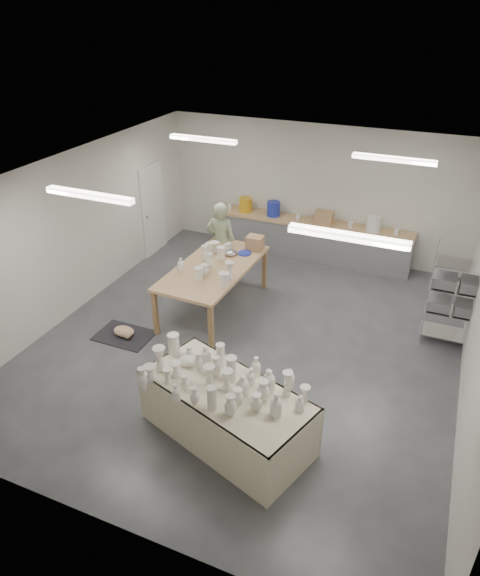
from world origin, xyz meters
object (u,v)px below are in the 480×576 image
at_px(work_table, 217,266).
at_px(potter, 221,242).
at_px(red_stool, 227,263).
at_px(drying_table, 226,410).

xyz_separation_m(work_table, potter, (-0.42, 1.08, -0.05)).
bearing_deg(red_stool, potter, -90.00).
height_order(work_table, potter, potter).
distance_m(work_table, red_stool, 1.56).
height_order(work_table, red_stool, work_table).
bearing_deg(work_table, drying_table, -61.09).
distance_m(drying_table, potter, 4.56).
relative_size(drying_table, potter, 1.48).
relative_size(potter, red_stool, 4.27).
relative_size(drying_table, red_stool, 6.30).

